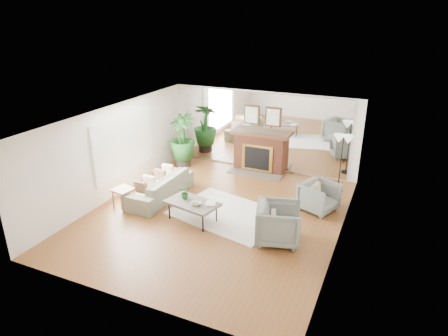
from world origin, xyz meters
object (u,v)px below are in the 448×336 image
at_px(coffee_table, 192,204).
at_px(potted_ficus, 182,139).
at_px(armchair_back, 319,197).
at_px(armchair_front, 278,223).
at_px(side_table, 123,192).
at_px(fireplace, 259,151).
at_px(floor_lamp, 343,144).
at_px(sofa, 160,187).

xyz_separation_m(coffee_table, potted_ficus, (-2.04, 3.12, 0.47)).
bearing_deg(armchair_back, armchair_front, -173.76).
bearing_deg(potted_ficus, side_table, -88.34).
bearing_deg(armchair_front, side_table, 75.69).
height_order(fireplace, potted_ficus, fireplace).
bearing_deg(potted_ficus, armchair_back, -15.86).
relative_size(coffee_table, armchair_back, 1.65).
distance_m(fireplace, floor_lamp, 2.75).
bearing_deg(fireplace, armchair_back, -40.58).
height_order(fireplace, armchair_back, fireplace).
relative_size(potted_ficus, floor_lamp, 1.04).
bearing_deg(floor_lamp, side_table, -146.04).
bearing_deg(armchair_back, floor_lamp, 10.92).
height_order(armchair_front, potted_ficus, potted_ficus).
xyz_separation_m(fireplace, coffee_table, (-0.37, -3.75, -0.20)).
relative_size(sofa, potted_ficus, 1.29).
distance_m(armchair_front, potted_ficus, 5.27).
height_order(coffee_table, side_table, side_table).
xyz_separation_m(sofa, floor_lamp, (4.38, 2.41, 1.09)).
bearing_deg(armchair_back, fireplace, 71.52).
height_order(sofa, floor_lamp, floor_lamp).
bearing_deg(sofa, fireplace, 149.71).
relative_size(armchair_back, potted_ficus, 0.48).
bearing_deg(floor_lamp, armchair_back, -101.18).
xyz_separation_m(coffee_table, armchair_front, (2.16, -0.04, -0.02)).
height_order(coffee_table, armchair_back, armchair_back).
distance_m(potted_ficus, floor_lamp, 5.01).
xyz_separation_m(sofa, armchair_front, (3.58, -0.80, 0.11)).
distance_m(fireplace, armchair_front, 4.20).
distance_m(armchair_back, side_table, 5.00).
xyz_separation_m(armchair_back, floor_lamp, (0.27, 1.39, 1.04)).
bearing_deg(armchair_front, fireplace, 9.70).
distance_m(sofa, potted_ficus, 2.51).
bearing_deg(armchair_front, sofa, 61.90).
bearing_deg(armchair_front, potted_ficus, 37.52).
relative_size(coffee_table, potted_ficus, 0.79).
height_order(coffee_table, sofa, sofa).
height_order(sofa, armchair_front, armchair_front).
bearing_deg(armchair_back, coffee_table, 145.79).
xyz_separation_m(side_table, potted_ficus, (-0.09, 3.24, 0.48)).
xyz_separation_m(fireplace, potted_ficus, (-2.41, -0.63, 0.27)).
bearing_deg(sofa, armchair_front, 78.16).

